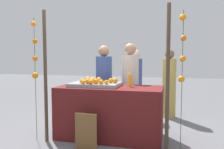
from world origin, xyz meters
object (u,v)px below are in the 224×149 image
vendor_right (130,89)px  chalkboard_sign (86,132)px  stall_counter (110,112)px  orange_0 (98,80)px  juice_bottle (130,80)px  vendor_left (104,88)px  orange_1 (83,82)px

vendor_right → chalkboard_sign: bearing=-108.7°
stall_counter → vendor_right: bearing=70.9°
chalkboard_sign → orange_0: bearing=92.5°
chalkboard_sign → vendor_right: bearing=71.3°
chalkboard_sign → juice_bottle: bearing=50.9°
chalkboard_sign → vendor_left: (-0.10, 1.30, 0.49)m
stall_counter → juice_bottle: juice_bottle is taller
stall_counter → orange_1: (-0.40, -0.23, 0.54)m
vendor_right → orange_1: bearing=-124.9°
juice_bottle → orange_1: bearing=-159.1°
orange_1 → vendor_left: (0.09, 0.90, -0.23)m
orange_0 → juice_bottle: 0.58m
orange_1 → chalkboard_sign: size_ratio=0.13×
orange_0 → vendor_left: vendor_left is taller
orange_1 → juice_bottle: bearing=20.9°
juice_bottle → vendor_left: 0.93m
stall_counter → orange_1: orange_1 is taller
stall_counter → chalkboard_sign: size_ratio=3.11×
juice_bottle → chalkboard_sign: bearing=-129.1°
vendor_left → vendor_right: vendor_right is taller
stall_counter → vendor_left: vendor_left is taller
orange_1 → vendor_right: bearing=55.1°
stall_counter → chalkboard_sign: bearing=-108.3°
chalkboard_sign → vendor_right: 1.46m
juice_bottle → chalkboard_sign: (-0.55, -0.68, -0.73)m
chalkboard_sign → vendor_right: size_ratio=0.34×
orange_1 → vendor_left: bearing=84.2°
vendor_left → orange_1: bearing=-95.8°
vendor_left → chalkboard_sign: bearing=-85.5°
orange_0 → vendor_right: vendor_right is taller
orange_1 → juice_bottle: juice_bottle is taller
chalkboard_sign → vendor_left: bearing=94.5°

